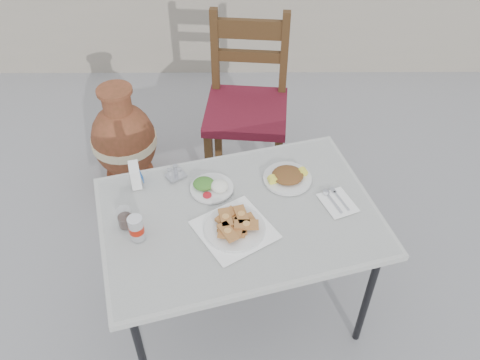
{
  "coord_description": "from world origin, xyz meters",
  "views": [
    {
      "loc": [
        0.06,
        -1.36,
        2.26
      ],
      "look_at": [
        0.06,
        0.15,
        0.85
      ],
      "focal_mm": 38.0,
      "sensor_mm": 36.0,
      "label": 1
    }
  ],
  "objects_px": {
    "terracotta_urn": "(124,141)",
    "soda_can": "(136,228)",
    "salad_chopped_plate": "(288,176)",
    "chair": "(247,105)",
    "pide_plate": "(234,225)",
    "napkin_holder": "(135,175)",
    "cola_glass": "(125,219)",
    "cafe_table": "(239,222)",
    "condiment_caddy": "(175,173)",
    "salad_rice_plate": "(211,186)"
  },
  "relations": [
    {
      "from": "soda_can",
      "to": "napkin_holder",
      "type": "distance_m",
      "value": 0.32
    },
    {
      "from": "condiment_caddy",
      "to": "salad_chopped_plate",
      "type": "bearing_deg",
      "value": -2.34
    },
    {
      "from": "cafe_table",
      "to": "napkin_holder",
      "type": "height_order",
      "value": "napkin_holder"
    },
    {
      "from": "soda_can",
      "to": "napkin_holder",
      "type": "xyz_separation_m",
      "value": [
        -0.05,
        0.31,
        -0.0
      ]
    },
    {
      "from": "cola_glass",
      "to": "napkin_holder",
      "type": "xyz_separation_m",
      "value": [
        0.01,
        0.25,
        0.01
      ]
    },
    {
      "from": "salad_chopped_plate",
      "to": "cola_glass",
      "type": "height_order",
      "value": "cola_glass"
    },
    {
      "from": "salad_rice_plate",
      "to": "cola_glass",
      "type": "distance_m",
      "value": 0.4
    },
    {
      "from": "chair",
      "to": "terracotta_urn",
      "type": "height_order",
      "value": "chair"
    },
    {
      "from": "pide_plate",
      "to": "chair",
      "type": "bearing_deg",
      "value": 86.47
    },
    {
      "from": "soda_can",
      "to": "chair",
      "type": "distance_m",
      "value": 1.25
    },
    {
      "from": "cafe_table",
      "to": "napkin_holder",
      "type": "bearing_deg",
      "value": 157.82
    },
    {
      "from": "salad_rice_plate",
      "to": "salad_chopped_plate",
      "type": "bearing_deg",
      "value": 10.02
    },
    {
      "from": "cafe_table",
      "to": "cola_glass",
      "type": "relative_size",
      "value": 14.62
    },
    {
      "from": "condiment_caddy",
      "to": "terracotta_urn",
      "type": "xyz_separation_m",
      "value": [
        -0.41,
        0.74,
        -0.4
      ]
    },
    {
      "from": "soda_can",
      "to": "terracotta_urn",
      "type": "height_order",
      "value": "soda_can"
    },
    {
      "from": "salad_chopped_plate",
      "to": "soda_can",
      "type": "bearing_deg",
      "value": -151.64
    },
    {
      "from": "terracotta_urn",
      "to": "soda_can",
      "type": "bearing_deg",
      "value": -75.02
    },
    {
      "from": "condiment_caddy",
      "to": "terracotta_urn",
      "type": "distance_m",
      "value": 0.93
    },
    {
      "from": "soda_can",
      "to": "napkin_holder",
      "type": "relative_size",
      "value": 1.06
    },
    {
      "from": "chair",
      "to": "terracotta_urn",
      "type": "bearing_deg",
      "value": -170.54
    },
    {
      "from": "soda_can",
      "to": "salad_rice_plate",
      "type": "bearing_deg",
      "value": 44.28
    },
    {
      "from": "cola_glass",
      "to": "chair",
      "type": "bearing_deg",
      "value": 64.69
    },
    {
      "from": "salad_chopped_plate",
      "to": "cola_glass",
      "type": "relative_size",
      "value": 2.43
    },
    {
      "from": "cafe_table",
      "to": "chair",
      "type": "relative_size",
      "value": 1.25
    },
    {
      "from": "cafe_table",
      "to": "soda_can",
      "type": "bearing_deg",
      "value": -162.85
    },
    {
      "from": "chair",
      "to": "terracotta_urn",
      "type": "distance_m",
      "value": 0.78
    },
    {
      "from": "salad_rice_plate",
      "to": "cafe_table",
      "type": "bearing_deg",
      "value": -50.63
    },
    {
      "from": "pide_plate",
      "to": "chair",
      "type": "distance_m",
      "value": 1.12
    },
    {
      "from": "salad_chopped_plate",
      "to": "terracotta_urn",
      "type": "distance_m",
      "value": 1.25
    },
    {
      "from": "soda_can",
      "to": "chair",
      "type": "height_order",
      "value": "chair"
    },
    {
      "from": "salad_rice_plate",
      "to": "chair",
      "type": "relative_size",
      "value": 0.18
    },
    {
      "from": "pide_plate",
      "to": "salad_chopped_plate",
      "type": "xyz_separation_m",
      "value": [
        0.24,
        0.3,
        -0.01
      ]
    },
    {
      "from": "cafe_table",
      "to": "terracotta_urn",
      "type": "bearing_deg",
      "value": 125.87
    },
    {
      "from": "cafe_table",
      "to": "soda_can",
      "type": "xyz_separation_m",
      "value": [
        -0.41,
        -0.13,
        0.1
      ]
    },
    {
      "from": "salad_chopped_plate",
      "to": "cola_glass",
      "type": "distance_m",
      "value": 0.73
    },
    {
      "from": "soda_can",
      "to": "cola_glass",
      "type": "distance_m",
      "value": 0.09
    },
    {
      "from": "condiment_caddy",
      "to": "chair",
      "type": "height_order",
      "value": "chair"
    },
    {
      "from": "soda_can",
      "to": "condiment_caddy",
      "type": "distance_m",
      "value": 0.38
    },
    {
      "from": "cola_glass",
      "to": "condiment_caddy",
      "type": "xyz_separation_m",
      "value": [
        0.18,
        0.29,
        -0.02
      ]
    },
    {
      "from": "chair",
      "to": "pide_plate",
      "type": "bearing_deg",
      "value": -88.09
    },
    {
      "from": "cafe_table",
      "to": "soda_can",
      "type": "distance_m",
      "value": 0.44
    },
    {
      "from": "salad_rice_plate",
      "to": "terracotta_urn",
      "type": "bearing_deg",
      "value": 125.19
    },
    {
      "from": "salad_rice_plate",
      "to": "soda_can",
      "type": "relative_size",
      "value": 1.76
    },
    {
      "from": "pide_plate",
      "to": "terracotta_urn",
      "type": "xyz_separation_m",
      "value": [
        -0.68,
        1.05,
        -0.41
      ]
    },
    {
      "from": "salad_rice_plate",
      "to": "soda_can",
      "type": "height_order",
      "value": "soda_can"
    },
    {
      "from": "salad_rice_plate",
      "to": "condiment_caddy",
      "type": "relative_size",
      "value": 1.81
    },
    {
      "from": "cola_glass",
      "to": "condiment_caddy",
      "type": "height_order",
      "value": "cola_glass"
    },
    {
      "from": "cafe_table",
      "to": "terracotta_urn",
      "type": "xyz_separation_m",
      "value": [
        -0.7,
        0.97,
        -0.33
      ]
    },
    {
      "from": "cola_glass",
      "to": "napkin_holder",
      "type": "distance_m",
      "value": 0.25
    },
    {
      "from": "cafe_table",
      "to": "chair",
      "type": "xyz_separation_m",
      "value": [
        0.05,
        1.02,
        -0.11
      ]
    }
  ]
}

